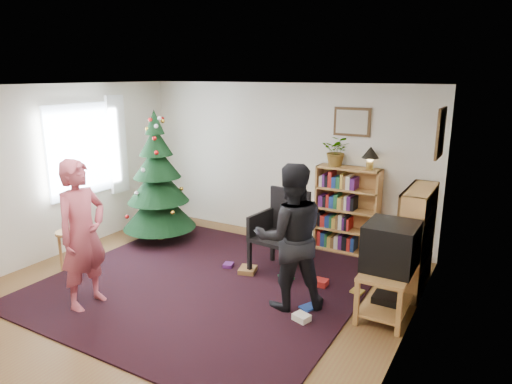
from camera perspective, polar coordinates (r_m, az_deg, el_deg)
The scene contains 22 objects.
floor at distance 5.82m, azimuth -8.29°, elevation -12.49°, with size 5.00×5.00×0.00m, color brown.
ceiling at distance 5.19m, azimuth -9.31°, elevation 12.93°, with size 5.00×5.00×0.00m, color white.
wall_back at distance 7.44m, azimuth 3.24°, elevation 3.84°, with size 5.00×0.02×2.50m, color silver.
wall_left at distance 7.16m, azimuth -24.69°, elevation 2.10°, with size 0.02×5.00×2.50m, color silver.
wall_right at distance 4.34m, azimuth 18.23°, elevation -4.76°, with size 0.02×5.00×2.50m, color silver.
rug at distance 6.03m, azimuth -6.51°, elevation -11.32°, with size 3.80×3.60×0.02m, color black.
window_pane at distance 7.45m, azimuth -21.05°, elevation 4.86°, with size 0.04×1.20×1.40m, color silver.
curtain at distance 7.88m, azimuth -16.95°, elevation 5.68°, with size 0.06×0.35×1.60m, color white.
picture_back at distance 6.88m, azimuth 11.92°, elevation 8.57°, with size 0.55×0.03×0.42m.
picture_right at distance 5.89m, azimuth 22.09°, elevation 6.86°, with size 0.03×0.50×0.60m.
christmas_tree at distance 7.40m, azimuth -12.15°, elevation 0.52°, with size 1.16×1.16×2.10m.
bookshelf_back at distance 6.99m, azimuth 11.33°, elevation -2.07°, with size 0.95×0.30×1.30m.
bookshelf_right at distance 5.99m, azimuth 19.35°, elevation -5.48°, with size 0.30×0.95×1.30m.
tv_stand at distance 5.41m, azimuth 16.16°, elevation -11.26°, with size 0.50×0.91×0.55m.
crt_tv at distance 5.23m, azimuth 16.50°, elevation -6.48°, with size 0.55×0.59×0.52m.
armchair at distance 6.20m, azimuth 3.36°, elevation -4.48°, with size 0.68×0.68×1.13m.
stool at distance 6.78m, azimuth -22.37°, elevation -5.56°, with size 0.33×0.33×0.55m.
person_standing at distance 5.53m, azimuth -20.86°, elevation -5.03°, with size 0.63×0.42×1.74m, color #AE4551.
person_by_chair at distance 5.17m, azimuth 4.32°, elevation -5.65°, with size 0.83×0.64×1.70m, color black.
potted_plant at distance 6.86m, azimuth 10.10°, elevation 5.07°, with size 0.41×0.35×0.45m, color gray.
table_lamp at distance 6.72m, azimuth 14.12°, elevation 4.63°, with size 0.25×0.25×0.33m.
floor_clutter at distance 5.88m, azimuth 4.38°, elevation -11.64°, with size 2.00×1.15×0.08m.
Camera 1 is at (3.25, -4.05, 2.63)m, focal length 32.00 mm.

